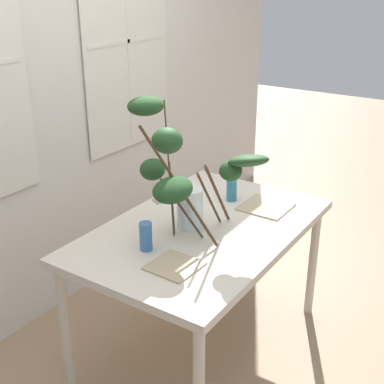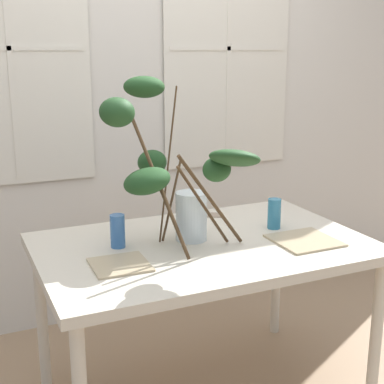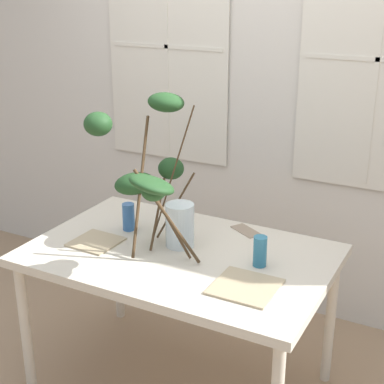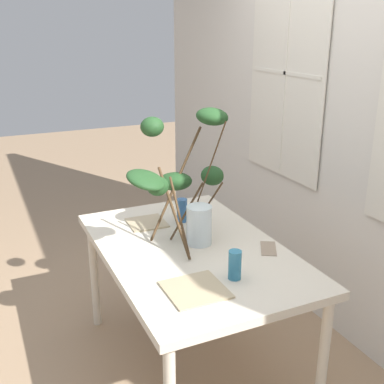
{
  "view_description": "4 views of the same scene",
  "coord_description": "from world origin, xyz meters",
  "px_view_note": "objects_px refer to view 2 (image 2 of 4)",
  "views": [
    {
      "loc": [
        -2.11,
        -1.33,
        2.04
      ],
      "look_at": [
        0.0,
        0.07,
        0.96
      ],
      "focal_mm": 49.1,
      "sensor_mm": 36.0,
      "label": 1
    },
    {
      "loc": [
        -0.98,
        -2.06,
        1.59
      ],
      "look_at": [
        -0.01,
        0.1,
        0.98
      ],
      "focal_mm": 51.59,
      "sensor_mm": 36.0,
      "label": 2
    },
    {
      "loc": [
        1.22,
        -2.18,
        2.01
      ],
      "look_at": [
        0.03,
        0.07,
        1.06
      ],
      "focal_mm": 54.34,
      "sensor_mm": 36.0,
      "label": 3
    },
    {
      "loc": [
        2.14,
        -0.98,
        1.91
      ],
      "look_at": [
        -0.1,
        0.05,
        1.05
      ],
      "focal_mm": 44.98,
      "sensor_mm": 36.0,
      "label": 4
    }
  ],
  "objects_px": {
    "vase_with_branches": "(171,166)",
    "plate_square_left": "(120,265)",
    "plate_square_right": "(304,240)",
    "dining_table": "(203,257)",
    "drinking_glass_blue_right": "(274,214)",
    "drinking_glass_blue_left": "(118,231)"
  },
  "relations": [
    {
      "from": "vase_with_branches",
      "to": "plate_square_left",
      "type": "relative_size",
      "value": 3.29
    },
    {
      "from": "plate_square_left",
      "to": "plate_square_right",
      "type": "xyz_separation_m",
      "value": [
        0.82,
        -0.06,
        0.0
      ]
    },
    {
      "from": "dining_table",
      "to": "plate_square_left",
      "type": "distance_m",
      "value": 0.43
    },
    {
      "from": "plate_square_left",
      "to": "plate_square_right",
      "type": "height_order",
      "value": "same"
    },
    {
      "from": "vase_with_branches",
      "to": "plate_square_left",
      "type": "xyz_separation_m",
      "value": [
        -0.27,
        -0.13,
        -0.34
      ]
    },
    {
      "from": "dining_table",
      "to": "plate_square_right",
      "type": "bearing_deg",
      "value": -22.63
    },
    {
      "from": "dining_table",
      "to": "plate_square_left",
      "type": "relative_size",
      "value": 6.51
    },
    {
      "from": "drinking_glass_blue_right",
      "to": "plate_square_right",
      "type": "xyz_separation_m",
      "value": [
        0.02,
        -0.22,
        -0.07
      ]
    },
    {
      "from": "dining_table",
      "to": "drinking_glass_blue_left",
      "type": "relative_size",
      "value": 9.98
    },
    {
      "from": "dining_table",
      "to": "drinking_glass_blue_right",
      "type": "relative_size",
      "value": 9.99
    },
    {
      "from": "dining_table",
      "to": "plate_square_left",
      "type": "bearing_deg",
      "value": -165.19
    },
    {
      "from": "dining_table",
      "to": "drinking_glass_blue_right",
      "type": "bearing_deg",
      "value": 6.41
    },
    {
      "from": "dining_table",
      "to": "vase_with_branches",
      "type": "relative_size",
      "value": 1.98
    },
    {
      "from": "drinking_glass_blue_left",
      "to": "plate_square_right",
      "type": "bearing_deg",
      "value": -19.45
    },
    {
      "from": "dining_table",
      "to": "drinking_glass_blue_right",
      "type": "height_order",
      "value": "drinking_glass_blue_right"
    },
    {
      "from": "vase_with_branches",
      "to": "plate_square_right",
      "type": "height_order",
      "value": "vase_with_branches"
    },
    {
      "from": "plate_square_left",
      "to": "drinking_glass_blue_right",
      "type": "bearing_deg",
      "value": 10.78
    },
    {
      "from": "drinking_glass_blue_left",
      "to": "drinking_glass_blue_right",
      "type": "bearing_deg",
      "value": -4.25
    },
    {
      "from": "plate_square_left",
      "to": "dining_table",
      "type": "bearing_deg",
      "value": 14.81
    },
    {
      "from": "dining_table",
      "to": "plate_square_right",
      "type": "height_order",
      "value": "plate_square_right"
    },
    {
      "from": "vase_with_branches",
      "to": "drinking_glass_blue_right",
      "type": "relative_size",
      "value": 5.05
    },
    {
      "from": "dining_table",
      "to": "drinking_glass_blue_left",
      "type": "xyz_separation_m",
      "value": [
        -0.36,
        0.1,
        0.14
      ]
    }
  ]
}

